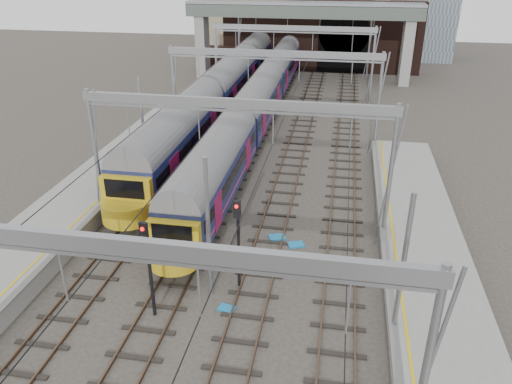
% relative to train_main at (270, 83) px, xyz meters
% --- Properties ---
extents(ground, '(160.00, 160.00, 0.00)m').
position_rel_train_main_xyz_m(ground, '(2.00, -33.84, -2.42)').
color(ground, '#38332D').
rests_on(ground, ground).
extents(platform_left, '(4.32, 55.00, 1.12)m').
position_rel_train_main_xyz_m(platform_left, '(-8.18, -31.34, -1.87)').
color(platform_left, gray).
rests_on(platform_left, ground).
extents(platform_right, '(4.32, 47.00, 1.12)m').
position_rel_train_main_xyz_m(platform_right, '(12.18, -35.34, -1.87)').
color(platform_right, gray).
rests_on(platform_right, ground).
extents(tracks, '(14.40, 80.00, 0.22)m').
position_rel_train_main_xyz_m(tracks, '(2.00, -18.84, -2.40)').
color(tracks, '#4C3828').
rests_on(tracks, ground).
extents(overhead_line, '(16.80, 80.00, 8.00)m').
position_rel_train_main_xyz_m(overhead_line, '(2.00, -12.36, 4.15)').
color(overhead_line, gray).
rests_on(overhead_line, ground).
extents(retaining_wall, '(28.00, 2.75, 9.00)m').
position_rel_train_main_xyz_m(retaining_wall, '(3.40, 18.09, 1.91)').
color(retaining_wall, black).
rests_on(retaining_wall, ground).
extents(overbridge, '(28.00, 3.00, 9.25)m').
position_rel_train_main_xyz_m(overbridge, '(2.00, 12.16, 4.85)').
color(overbridge, gray).
rests_on(overbridge, ground).
extents(train_main, '(2.69, 62.21, 4.66)m').
position_rel_train_main_xyz_m(train_main, '(0.00, 0.00, 0.00)').
color(train_main, black).
rests_on(train_main, ground).
extents(train_second, '(3.05, 52.91, 5.17)m').
position_rel_train_main_xyz_m(train_second, '(-4.00, -0.87, 0.22)').
color(train_second, black).
rests_on(train_second, ground).
extents(signal_near_left, '(0.38, 0.47, 4.83)m').
position_rel_train_main_xyz_m(signal_near_left, '(-0.11, -33.82, 0.63)').
color(signal_near_left, black).
rests_on(signal_near_left, ground).
extents(signal_near_centre, '(0.34, 0.46, 4.71)m').
position_rel_train_main_xyz_m(signal_near_centre, '(3.17, -31.03, 0.57)').
color(signal_near_centre, black).
rests_on(signal_near_centre, ground).
extents(equip_cover_a, '(0.85, 0.68, 0.09)m').
position_rel_train_main_xyz_m(equip_cover_a, '(2.99, -32.85, -2.38)').
color(equip_cover_a, '#1777B1').
rests_on(equip_cover_a, ground).
extents(equip_cover_b, '(1.08, 0.91, 0.11)m').
position_rel_train_main_xyz_m(equip_cover_b, '(4.39, -26.26, -2.37)').
color(equip_cover_b, '#1777B1').
rests_on(equip_cover_b, ground).
extents(equip_cover_c, '(1.03, 0.89, 0.10)m').
position_rel_train_main_xyz_m(equip_cover_c, '(5.52, -26.85, -2.37)').
color(equip_cover_c, '#1777B1').
rests_on(equip_cover_c, ground).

